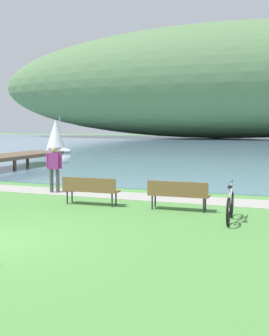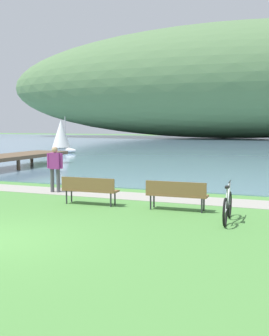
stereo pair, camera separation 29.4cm
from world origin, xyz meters
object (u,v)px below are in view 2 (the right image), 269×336
park_bench_further_along (89,188)px  sailboat_nearest_to_shore (61,136)px  park_bench_near_camera (177,193)px  bicycle_leaning_near_bench (227,207)px  person_at_shoreline (55,166)px

park_bench_further_along → sailboat_nearest_to_shore: sailboat_nearest_to_shore is taller
park_bench_near_camera → bicycle_leaning_near_bench: 1.86m
bicycle_leaning_near_bench → person_at_shoreline: bearing=159.2°
park_bench_near_camera → bicycle_leaning_near_bench: (1.62, -0.91, -0.12)m
park_bench_further_along → person_at_shoreline: bearing=143.1°
park_bench_near_camera → park_bench_further_along: 2.80m
park_bench_near_camera → park_bench_further_along: size_ratio=1.00×
person_at_shoreline → sailboat_nearest_to_shore: (-11.25, 19.16, 0.58)m
bicycle_leaning_near_bench → sailboat_nearest_to_shore: bearing=129.6°
park_bench_near_camera → person_at_shoreline: bearing=162.2°
person_at_shoreline → park_bench_near_camera: bearing=-17.8°
park_bench_near_camera → sailboat_nearest_to_shore: sailboat_nearest_to_shore is taller
park_bench_further_along → bicycle_leaning_near_bench: bicycle_leaning_near_bench is taller
bicycle_leaning_near_bench → sailboat_nearest_to_shore: (-18.00, 21.72, 1.16)m
park_bench_further_along → person_at_shoreline: (-2.33, 1.75, 0.46)m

